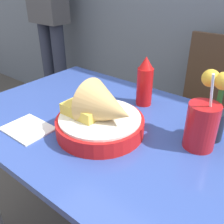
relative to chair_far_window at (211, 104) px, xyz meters
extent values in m
cube|color=#334C9E|center=(-0.10, -0.76, 0.18)|extent=(1.18, 0.73, 0.02)
cylinder|color=gray|center=(-0.62, -0.45, -0.19)|extent=(0.05, 0.05, 0.70)
cylinder|color=#473323|center=(-0.18, -0.28, -0.32)|extent=(0.03, 0.03, 0.43)
cylinder|color=#473323|center=(0.18, -0.28, -0.32)|extent=(0.03, 0.03, 0.43)
cylinder|color=#473323|center=(-0.18, 0.08, -0.32)|extent=(0.03, 0.03, 0.43)
cube|color=#473323|center=(0.00, -0.10, -0.09)|extent=(0.40, 0.40, 0.02)
cube|color=#473323|center=(0.00, 0.09, 0.14)|extent=(0.40, 0.03, 0.46)
cylinder|color=red|center=(-0.12, -0.83, 0.21)|extent=(0.29, 0.29, 0.05)
cylinder|color=white|center=(-0.12, -0.83, 0.25)|extent=(0.27, 0.27, 0.01)
cone|color=tan|center=(-0.08, -0.83, 0.29)|extent=(0.16, 0.16, 0.16)
cube|color=#E5C14C|center=(-0.17, -0.84, 0.26)|extent=(0.13, 0.11, 0.04)
cylinder|color=red|center=(-0.12, -0.56, 0.26)|extent=(0.06, 0.06, 0.15)
cone|color=red|center=(-0.12, -0.56, 0.36)|extent=(0.06, 0.06, 0.05)
cylinder|color=red|center=(0.17, -0.70, 0.26)|extent=(0.09, 0.09, 0.14)
cylinder|color=black|center=(0.17, -0.70, 0.25)|extent=(0.09, 0.09, 0.12)
cylinder|color=white|center=(0.18, -0.70, 0.33)|extent=(0.01, 0.08, 0.23)
cylinder|color=black|center=(0.19, -0.63, 0.24)|extent=(0.06, 0.06, 0.10)
cylinder|color=#33722D|center=(0.19, -0.63, 0.33)|extent=(0.02, 0.02, 0.09)
sphere|color=gold|center=(0.19, -0.63, 0.39)|extent=(0.05, 0.05, 0.05)
sphere|color=gold|center=(0.15, -0.63, 0.39)|extent=(0.05, 0.05, 0.05)
cube|color=white|center=(-0.32, -0.97, 0.19)|extent=(0.16, 0.13, 0.01)
cylinder|color=#2D3347|center=(-1.48, 0.01, -0.11)|extent=(0.11, 0.11, 0.84)
cylinder|color=#2D3347|center=(-1.32, 0.01, -0.11)|extent=(0.11, 0.11, 0.84)
camera|label=1|loc=(0.35, -1.35, 0.65)|focal=40.00mm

